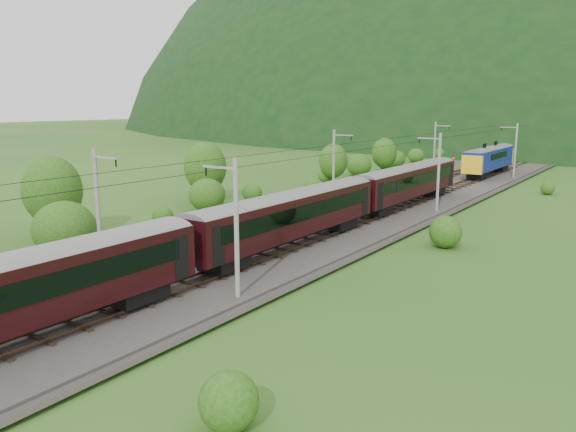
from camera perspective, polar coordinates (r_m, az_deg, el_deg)
The scene contains 14 objects.
ground at distance 37.00m, azimuth -12.55°, elevation -6.59°, with size 600.00×600.00×0.00m, color #285119.
railbed at distance 44.02m, azimuth -2.96°, elevation -3.22°, with size 14.00×220.00×0.30m, color #38332D.
track_left at distance 45.43m, azimuth -5.36°, elevation -2.50°, with size 2.40×220.00×0.27m.
track_right at distance 42.58m, azimuth -0.40°, elevation -3.40°, with size 2.40×220.00×0.27m.
catenary_left at distance 64.65m, azimuth 4.72°, elevation 5.38°, with size 2.54×192.28×8.00m.
catenary_right at distance 59.48m, azimuth 14.99°, elevation 4.51°, with size 2.54×192.28×8.00m.
overhead_wires at distance 42.79m, azimuth -3.05°, elevation 5.82°, with size 4.83×198.00×0.03m.
mountain_ridge at distance 355.25m, azimuth 10.72°, elevation 9.42°, with size 336.00×280.00×132.00m, color black.
train at distance 42.58m, azimuth 0.26°, elevation 0.87°, with size 2.92×118.12×5.08m.
hazard_post_near at distance 65.09m, azimuth 10.38°, elevation 2.15°, with size 0.15×0.15×1.36m, color red.
hazard_post_far at distance 86.24m, azimuth 17.31°, elevation 4.08°, with size 0.15×0.15×1.42m, color red.
signal at distance 93.25m, azimuth 16.45°, elevation 5.10°, with size 0.27×0.27×2.45m.
vegetation_left at distance 58.82m, azimuth -9.25°, elevation 2.89°, with size 12.92×150.73×6.98m.
vegetation_right at distance 26.90m, azimuth 3.11°, elevation -10.92°, with size 4.90×95.98×2.32m.
Camera 1 is at (26.18, -23.59, 11.27)m, focal length 35.00 mm.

